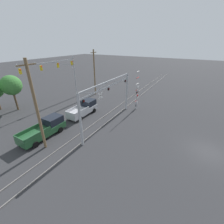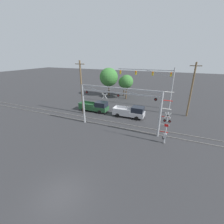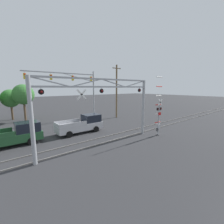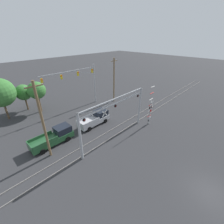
{
  "view_description": "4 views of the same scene",
  "coord_description": "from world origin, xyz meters",
  "px_view_note": "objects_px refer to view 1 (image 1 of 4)",
  "views": [
    {
      "loc": [
        -16.22,
        2.58,
        10.85
      ],
      "look_at": [
        -1.3,
        11.28,
        2.63
      ],
      "focal_mm": 24.0,
      "sensor_mm": 36.0,
      "label": 1
    },
    {
      "loc": [
        7.06,
        -6.39,
        10.4
      ],
      "look_at": [
        -1.8,
        14.6,
        1.68
      ],
      "focal_mm": 24.0,
      "sensor_mm": 36.0,
      "label": 2
    },
    {
      "loc": [
        -7.7,
        1.36,
        5.42
      ],
      "look_at": [
        2.17,
        13.8,
        2.83
      ],
      "focal_mm": 24.0,
      "sensor_mm": 36.0,
      "label": 3
    },
    {
      "loc": [
        -13.13,
        0.5,
        13.51
      ],
      "look_at": [
        -0.27,
        12.93,
        4.2
      ],
      "focal_mm": 24.0,
      "sensor_mm": 36.0,
      "label": 4
    }
  ],
  "objects_px": {
    "pickup_truck_lead": "(84,109)",
    "utility_pole_right": "(94,72)",
    "utility_pole_left": "(36,107)",
    "pickup_truck_following": "(46,129)",
    "crossing_gantry": "(109,97)",
    "background_tree_far_right_verge": "(11,85)",
    "crossing_signal_mast": "(137,97)",
    "traffic_signal_span": "(63,71)"
  },
  "relations": [
    {
      "from": "pickup_truck_lead",
      "to": "utility_pole_right",
      "type": "xyz_separation_m",
      "value": [
        9.21,
        4.46,
        3.85
      ]
    },
    {
      "from": "pickup_truck_lead",
      "to": "utility_pole_left",
      "type": "relative_size",
      "value": 0.58
    },
    {
      "from": "pickup_truck_following",
      "to": "crossing_gantry",
      "type": "bearing_deg",
      "value": -38.22
    },
    {
      "from": "pickup_truck_following",
      "to": "utility_pole_left",
      "type": "xyz_separation_m",
      "value": [
        -1.63,
        -1.87,
        3.95
      ]
    },
    {
      "from": "crossing_gantry",
      "to": "background_tree_far_right_verge",
      "type": "height_order",
      "value": "crossing_gantry"
    },
    {
      "from": "crossing_signal_mast",
      "to": "pickup_truck_lead",
      "type": "relative_size",
      "value": 1.19
    },
    {
      "from": "pickup_truck_lead",
      "to": "utility_pole_right",
      "type": "height_order",
      "value": "utility_pole_right"
    },
    {
      "from": "crossing_signal_mast",
      "to": "traffic_signal_span",
      "type": "height_order",
      "value": "traffic_signal_span"
    },
    {
      "from": "crossing_signal_mast",
      "to": "pickup_truck_following",
      "type": "height_order",
      "value": "crossing_signal_mast"
    },
    {
      "from": "pickup_truck_following",
      "to": "utility_pole_left",
      "type": "height_order",
      "value": "utility_pole_left"
    },
    {
      "from": "utility_pole_left",
      "to": "background_tree_far_right_verge",
      "type": "xyz_separation_m",
      "value": [
        4.35,
        12.83,
        -0.61
      ]
    },
    {
      "from": "crossing_signal_mast",
      "to": "traffic_signal_span",
      "type": "xyz_separation_m",
      "value": [
        -2.99,
        13.63,
        3.53
      ]
    },
    {
      "from": "utility_pole_right",
      "to": "traffic_signal_span",
      "type": "bearing_deg",
      "value": 155.94
    },
    {
      "from": "utility_pole_right",
      "to": "pickup_truck_following",
      "type": "bearing_deg",
      "value": -165.42
    },
    {
      "from": "crossing_signal_mast",
      "to": "utility_pole_left",
      "type": "relative_size",
      "value": 0.69
    },
    {
      "from": "pickup_truck_following",
      "to": "background_tree_far_right_verge",
      "type": "xyz_separation_m",
      "value": [
        2.71,
        10.96,
        3.34
      ]
    },
    {
      "from": "pickup_truck_following",
      "to": "pickup_truck_lead",
      "type": "bearing_deg",
      "value": -1.57
    },
    {
      "from": "traffic_signal_span",
      "to": "pickup_truck_following",
      "type": "height_order",
      "value": "traffic_signal_span"
    },
    {
      "from": "utility_pole_right",
      "to": "pickup_truck_lead",
      "type": "bearing_deg",
      "value": -154.16
    },
    {
      "from": "traffic_signal_span",
      "to": "pickup_truck_lead",
      "type": "height_order",
      "value": "traffic_signal_span"
    },
    {
      "from": "utility_pole_left",
      "to": "pickup_truck_following",
      "type": "bearing_deg",
      "value": 48.87
    },
    {
      "from": "crossing_gantry",
      "to": "utility_pole_right",
      "type": "distance_m",
      "value": 13.63
    },
    {
      "from": "crossing_gantry",
      "to": "background_tree_far_right_verge",
      "type": "distance_m",
      "value": 16.63
    },
    {
      "from": "traffic_signal_span",
      "to": "pickup_truck_lead",
      "type": "relative_size",
      "value": 2.05
    },
    {
      "from": "crossing_gantry",
      "to": "traffic_signal_span",
      "type": "bearing_deg",
      "value": 72.73
    },
    {
      "from": "crossing_gantry",
      "to": "utility_pole_right",
      "type": "height_order",
      "value": "utility_pole_right"
    },
    {
      "from": "traffic_signal_span",
      "to": "crossing_signal_mast",
      "type": "bearing_deg",
      "value": -77.65
    },
    {
      "from": "pickup_truck_following",
      "to": "background_tree_far_right_verge",
      "type": "bearing_deg",
      "value": 76.09
    },
    {
      "from": "traffic_signal_span",
      "to": "pickup_truck_following",
      "type": "xyz_separation_m",
      "value": [
        -10.39,
        -6.94,
        -4.79
      ]
    },
    {
      "from": "traffic_signal_span",
      "to": "pickup_truck_lead",
      "type": "xyz_separation_m",
      "value": [
        -3.22,
        -7.13,
        -4.79
      ]
    },
    {
      "from": "crossing_gantry",
      "to": "utility_pole_left",
      "type": "distance_m",
      "value": 8.94
    },
    {
      "from": "utility_pole_right",
      "to": "utility_pole_left",
      "type": "bearing_deg",
      "value": -161.2
    },
    {
      "from": "traffic_signal_span",
      "to": "utility_pole_right",
      "type": "distance_m",
      "value": 6.63
    },
    {
      "from": "crossing_gantry",
      "to": "pickup_truck_lead",
      "type": "height_order",
      "value": "crossing_gantry"
    },
    {
      "from": "utility_pole_right",
      "to": "background_tree_far_right_verge",
      "type": "height_order",
      "value": "utility_pole_right"
    },
    {
      "from": "traffic_signal_span",
      "to": "pickup_truck_lead",
      "type": "bearing_deg",
      "value": -114.26
    },
    {
      "from": "utility_pole_left",
      "to": "utility_pole_right",
      "type": "distance_m",
      "value": 19.03
    },
    {
      "from": "crossing_gantry",
      "to": "traffic_signal_span",
      "type": "height_order",
      "value": "traffic_signal_span"
    },
    {
      "from": "crossing_signal_mast",
      "to": "crossing_gantry",
      "type": "bearing_deg",
      "value": 167.6
    },
    {
      "from": "crossing_signal_mast",
      "to": "background_tree_far_right_verge",
      "type": "xyz_separation_m",
      "value": [
        -10.66,
        17.66,
        2.09
      ]
    },
    {
      "from": "pickup_truck_lead",
      "to": "utility_pole_right",
      "type": "distance_m",
      "value": 10.93
    },
    {
      "from": "utility_pole_left",
      "to": "crossing_gantry",
      "type": "bearing_deg",
      "value": -22.03
    }
  ]
}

